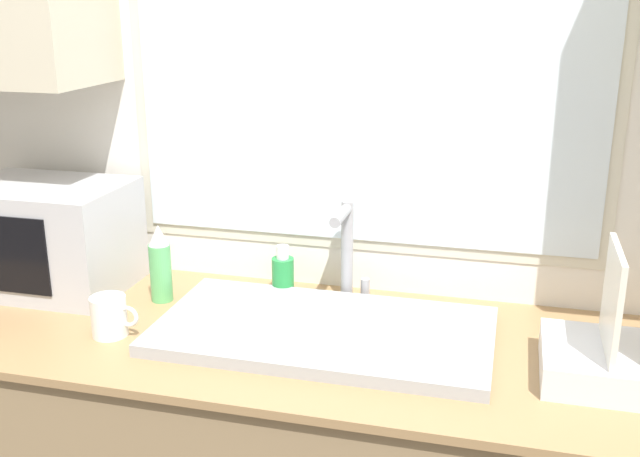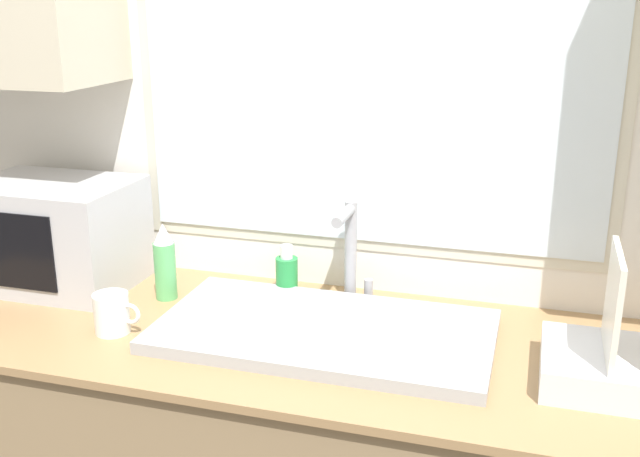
% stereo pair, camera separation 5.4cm
% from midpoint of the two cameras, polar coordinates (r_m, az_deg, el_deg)
% --- Properties ---
extents(wall_back, '(6.00, 0.38, 2.60)m').
position_cam_midpoint_polar(wall_back, '(1.93, 2.42, 9.08)').
color(wall_back, silver).
rests_on(wall_back, ground_plane).
extents(sink_basin, '(0.79, 0.42, 0.03)m').
position_cam_midpoint_polar(sink_basin, '(1.78, -0.58, -7.82)').
color(sink_basin, '#9EA0A5').
rests_on(sink_basin, countertop).
extents(faucet, '(0.08, 0.16, 0.27)m').
position_cam_midpoint_polar(faucet, '(1.93, 1.28, -1.30)').
color(faucet, '#99999E').
rests_on(faucet, countertop).
extents(microwave, '(0.44, 0.32, 0.29)m').
position_cam_midpoint_polar(microwave, '(2.17, -20.81, -0.56)').
color(microwave, '#B2B2B7').
rests_on(microwave, countertop).
extents(dish_rack, '(0.35, 0.25, 0.29)m').
position_cam_midpoint_polar(dish_rack, '(1.68, 22.03, -9.00)').
color(dish_rack, silver).
rests_on(dish_rack, countertop).
extents(spray_bottle, '(0.06, 0.06, 0.21)m').
position_cam_midpoint_polar(spray_bottle, '(2.00, -12.84, -2.69)').
color(spray_bottle, '#59B266').
rests_on(spray_bottle, countertop).
extents(soap_bottle, '(0.06, 0.06, 0.14)m').
position_cam_midpoint_polar(soap_bottle, '(2.00, -3.62, -3.52)').
color(soap_bottle, '#268C3F').
rests_on(soap_bottle, countertop).
extents(mug_near_sink, '(0.12, 0.08, 0.10)m').
position_cam_midpoint_polar(mug_near_sink, '(1.85, -16.54, -6.43)').
color(mug_near_sink, white).
rests_on(mug_near_sink, countertop).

